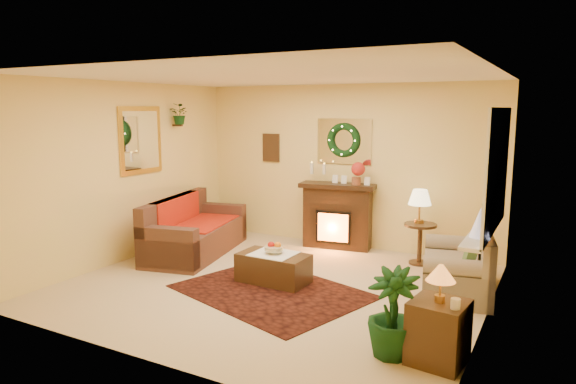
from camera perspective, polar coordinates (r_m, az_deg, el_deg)
The scene contains 31 objects.
floor at distance 6.63m, azimuth -1.46°, elevation -10.30°, with size 5.00×5.00×0.00m, color beige.
ceiling at distance 6.25m, azimuth -1.56°, elevation 12.76°, with size 5.00×5.00×0.00m, color white.
wall_back at distance 8.32m, azimuth 6.25°, elevation 2.88°, with size 5.00×5.00×0.00m, color #EFD88C.
wall_front at distance 4.53m, azimuth -15.86°, elevation -2.79°, with size 5.00×5.00×0.00m, color #EFD88C.
wall_left at distance 7.85m, azimuth -17.55°, elevation 2.12°, with size 4.50×4.50×0.00m, color #EFD88C.
wall_right at distance 5.52m, azimuth 21.60°, elevation -0.97°, with size 4.50×4.50×0.00m, color #EFD88C.
area_rug at distance 6.40m, azimuth -1.85°, elevation -10.98°, with size 2.17×1.63×0.01m, color #43110A.
sofa at distance 8.03m, azimuth -10.17°, elevation -3.75°, with size 0.89×2.02×0.87m, color #452716.
red_throw at distance 8.15m, azimuth -9.77°, elevation -3.37°, with size 0.81×1.31×0.02m, color #BA3E21.
fireplace at distance 8.25m, azimuth 5.54°, elevation -2.44°, with size 1.06×0.34×0.98m, color black.
poinsettia at distance 7.95m, azimuth 7.80°, elevation 2.55°, with size 0.21×0.21×0.21m, color #B22720.
mantel_candle_a at distance 8.33m, azimuth 2.65°, elevation 2.65°, with size 0.06×0.06×0.18m, color white.
mantel_candle_b at distance 8.24m, azimuth 4.04°, elevation 2.56°, with size 0.05×0.05×0.16m, color white.
mantel_mirror at distance 8.27m, azimuth 6.24°, elevation 5.62°, with size 0.92×0.02×0.72m, color white.
wreath at distance 8.23m, azimuth 6.14°, elevation 5.74°, with size 0.55×0.55×0.11m, color #194719.
wall_art at distance 8.87m, azimuth -1.90°, elevation 4.94°, with size 0.32×0.03×0.48m, color #381E11.
gold_mirror at distance 8.01m, azimuth -16.06°, elevation 5.56°, with size 0.03×0.84×1.00m, color gold.
hanging_plant at distance 8.46m, azimuth -11.87°, elevation 7.39°, with size 0.33×0.28×0.36m, color #194719.
loveseat at distance 6.60m, azimuth 18.25°, elevation -7.02°, with size 0.76×1.32×0.76m, color #86735D.
window_frame at distance 6.03m, azimuth 22.24°, elevation 2.21°, with size 0.03×1.86×1.36m, color white.
window_glass at distance 6.03m, azimuth 22.10°, elevation 2.22°, with size 0.02×1.70×1.22m, color black.
window_sill at distance 6.15m, azimuth 20.88°, elevation -4.01°, with size 0.22×1.86×0.04m, color white.
mini_tree at distance 5.71m, azimuth 20.58°, elevation -3.26°, with size 0.22×0.22×0.33m, color silver.
sill_plant at distance 6.80m, azimuth 21.58°, elevation -0.99°, with size 0.26×0.21×0.47m, color #1A3116.
side_table_round at distance 7.63m, azimuth 14.44°, elevation -5.40°, with size 0.46×0.46×0.59m, color black.
lamp_cream at distance 7.55m, azimuth 14.42°, elevation -1.24°, with size 0.33×0.33×0.50m, color #FDEBA9.
end_table_square at distance 4.85m, azimuth 16.35°, elevation -14.84°, with size 0.46×0.46×0.56m, color black.
lamp_tiffany at distance 4.67m, azimuth 16.59°, elevation -9.54°, with size 0.25×0.25×0.37m, color orange.
coffee_table at distance 6.66m, azimuth -1.62°, elevation -8.29°, with size 0.90×0.49×0.38m, color black.
fruit_bowl at distance 6.59m, azimuth -1.59°, elevation -6.30°, with size 0.24×0.24×0.05m, color beige.
floor_palm at distance 4.80m, azimuth 11.54°, elevation -12.57°, with size 1.37×1.37×2.45m, color #19621A.
Camera 1 is at (3.12, -5.41, 2.22)m, focal length 32.00 mm.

